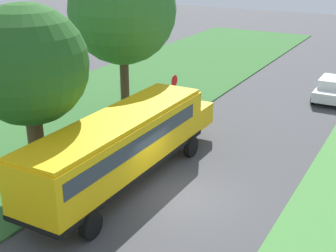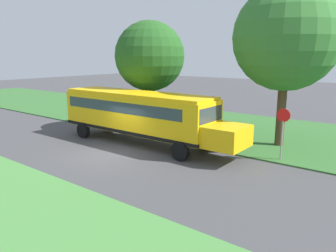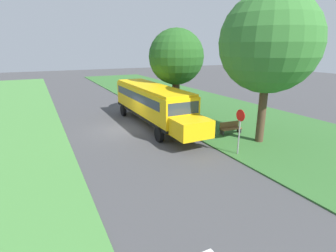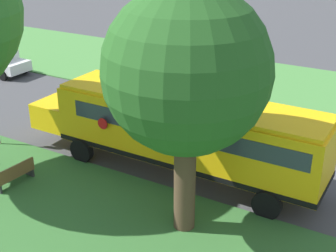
# 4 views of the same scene
# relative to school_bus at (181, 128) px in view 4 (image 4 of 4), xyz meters

# --- Properties ---
(ground_plane) EXTENTS (120.00, 120.00, 0.00)m
(ground_plane) POSITION_rel_school_bus_xyz_m (2.69, 0.16, -1.92)
(ground_plane) COLOR #424244
(grass_far_side) EXTENTS (10.00, 80.00, 0.07)m
(grass_far_side) POSITION_rel_school_bus_xyz_m (11.69, 0.16, -1.89)
(grass_far_side) COLOR #47843D
(grass_far_side) RESTS_ON ground
(school_bus) EXTENTS (2.84, 12.42, 3.16)m
(school_bus) POSITION_rel_school_bus_xyz_m (0.00, 0.00, 0.00)
(school_bus) COLOR yellow
(school_bus) RESTS_ON ground
(oak_tree_beside_bus) EXTENTS (4.85, 4.85, 7.72)m
(oak_tree_beside_bus) POSITION_rel_school_bus_xyz_m (-3.25, -1.82, 3.34)
(oak_tree_beside_bus) COLOR #4C3826
(oak_tree_beside_bus) RESTS_ON ground
(park_bench) EXTENTS (1.63, 0.62, 0.92)m
(park_bench) POSITION_rel_school_bus_xyz_m (-4.02, 4.82, -1.45)
(park_bench) COLOR brown
(park_bench) RESTS_ON ground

